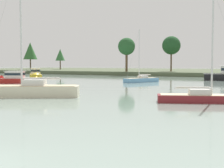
{
  "coord_description": "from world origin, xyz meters",
  "views": [
    {
      "loc": [
        9.76,
        -6.29,
        3.41
      ],
      "look_at": [
        -7.8,
        27.43,
        0.96
      ],
      "focal_mm": 51.56,
      "sensor_mm": 36.0,
      "label": 1
    }
  ],
  "objects": [
    {
      "name": "cruiser_red",
      "position": [
        -31.64,
        35.07,
        0.49
      ],
      "size": [
        8.25,
        5.31,
        4.28
      ],
      "color": "#B2231E",
      "rests_on": "ground"
    },
    {
      "name": "sailboat_skyblue",
      "position": [
        -12.31,
        47.63,
        0.22
      ],
      "size": [
        4.7,
        7.1,
        9.97
      ],
      "color": "#669ECC",
      "rests_on": "ground"
    },
    {
      "name": "shore_tree_center_right",
      "position": [
        -18.16,
        84.53,
        8.57
      ],
      "size": [
        5.32,
        5.32,
        10.19
      ],
      "color": "brown",
      "rests_on": "far_shore_bank"
    },
    {
      "name": "shore_tree_right",
      "position": [
        -28.59,
        76.26,
        8.08
      ],
      "size": [
        4.86,
        4.86,
        9.52
      ],
      "color": "brown",
      "rests_on": "far_shore_bank"
    },
    {
      "name": "shore_tree_far_right",
      "position": [
        -64.47,
        93.48,
        6.6
      ],
      "size": [
        3.6,
        3.6,
        7.77
      ],
      "color": "brown",
      "rests_on": "far_shore_bank"
    },
    {
      "name": "sailboat_maroon",
      "position": [
        3.99,
        22.11,
        0.23
      ],
      "size": [
        8.16,
        4.77,
        10.18
      ],
      "color": "maroon",
      "rests_on": "ground"
    },
    {
      "name": "cruiser_yellow",
      "position": [
        -38.85,
        49.83,
        0.49
      ],
      "size": [
        7.96,
        8.32,
        4.5
      ],
      "color": "gold",
      "rests_on": "ground"
    },
    {
      "name": "shore_tree_right_mid",
      "position": [
        -78.43,
        92.54,
        8.33
      ],
      "size": [
        5.48,
        5.48,
        10.64
      ],
      "color": "brown",
      "rests_on": "far_shore_bank"
    },
    {
      "name": "sailboat_cream",
      "position": [
        -12.77,
        18.82,
        0.31
      ],
      "size": [
        9.99,
        7.16,
        15.04
      ],
      "color": "beige",
      "rests_on": "ground"
    }
  ]
}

